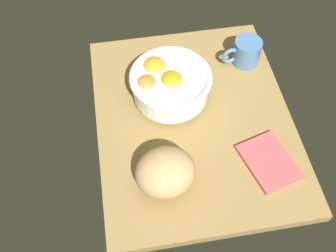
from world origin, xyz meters
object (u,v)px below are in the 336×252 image
(fruit_bowl, at_px, (168,83))
(bread_loaf, at_px, (165,172))
(napkin_folded, at_px, (269,161))
(mug, at_px, (246,52))

(fruit_bowl, height_order, bread_loaf, bread_loaf)
(fruit_bowl, xyz_separation_m, napkin_folded, (-0.26, -0.22, -0.05))
(bread_loaf, bearing_deg, napkin_folded, -87.91)
(napkin_folded, distance_m, mug, 0.35)
(bread_loaf, distance_m, napkin_folded, 0.27)
(napkin_folded, relative_size, mug, 1.23)
(napkin_folded, height_order, mug, mug)
(fruit_bowl, bearing_deg, bread_loaf, 169.00)
(fruit_bowl, height_order, napkin_folded, fruit_bowl)
(bread_loaf, bearing_deg, mug, -39.95)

